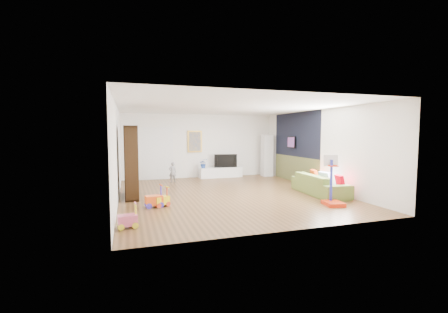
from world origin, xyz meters
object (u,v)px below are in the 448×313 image
object	(u,v)px
sofa	(320,184)
media_console	(221,172)
basketball_hoop	(334,180)
bookshelf	(132,162)

from	to	relation	value
sofa	media_console	bearing A→B (deg)	26.96
media_console	basketball_hoop	world-z (taller)	basketball_hoop
bookshelf	basketball_hoop	size ratio (longest dim) A/B	1.58
media_console	sofa	bearing A→B (deg)	-68.19
bookshelf	basketball_hoop	world-z (taller)	bookshelf
media_console	bookshelf	xyz separation A→B (m)	(-3.68, -2.98, 0.84)
media_console	sofa	world-z (taller)	sofa
media_console	sofa	distance (m)	4.77
sofa	basketball_hoop	world-z (taller)	basketball_hoop
bookshelf	basketball_hoop	bearing A→B (deg)	-27.16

